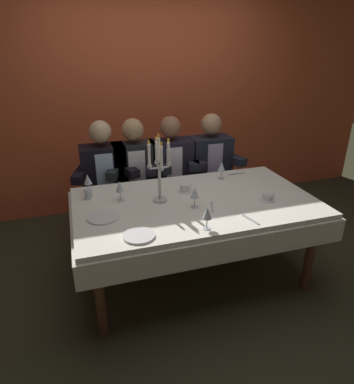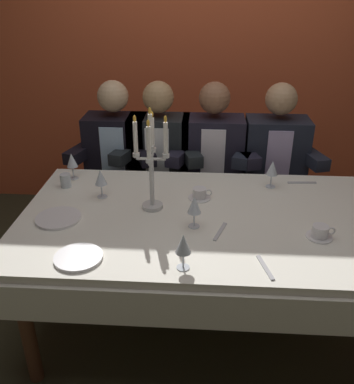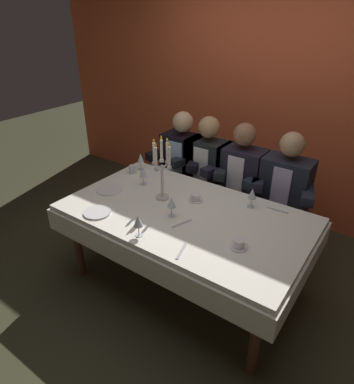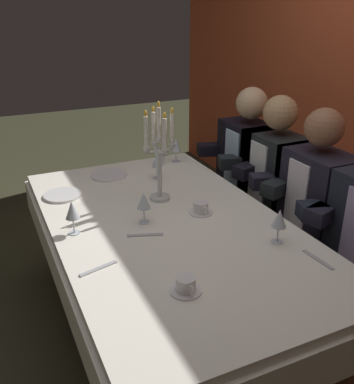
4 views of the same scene
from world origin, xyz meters
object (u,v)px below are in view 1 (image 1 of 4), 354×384
at_px(wine_glass_2, 222,167).
at_px(seated_diner_0, 104,172).
at_px(wine_glass_3, 120,187).
at_px(dinner_plate_0, 139,236).
at_px(candelabra, 159,171).
at_px(dinner_plate_1, 103,217).
at_px(seated_diner_1, 135,169).
at_px(dining_table, 195,213).
at_px(coffee_cup_0, 267,197).
at_px(wine_glass_0, 195,193).
at_px(wine_glass_4, 88,180).
at_px(wine_glass_1, 207,214).
at_px(seated_diner_2, 170,165).
at_px(water_tumbler_0, 88,194).
at_px(seated_diner_3, 210,161).
at_px(coffee_cup_1, 185,188).

bearing_deg(wine_glass_2, seated_diner_0, 153.00).
height_order(wine_glass_3, seated_diner_0, seated_diner_0).
bearing_deg(dinner_plate_0, candelabra, 60.99).
relative_size(dinner_plate_1, seated_diner_1, 0.19).
distance_m(dining_table, coffee_cup_0, 0.59).
bearing_deg(wine_glass_0, wine_glass_4, 145.41).
bearing_deg(wine_glass_3, wine_glass_1, -52.10).
bearing_deg(seated_diner_2, dinner_plate_0, -114.61).
xyz_separation_m(water_tumbler_0, seated_diner_3, (1.30, 0.59, -0.04)).
height_order(wine_glass_2, coffee_cup_0, wine_glass_2).
relative_size(dinner_plate_1, seated_diner_3, 0.19).
bearing_deg(dining_table, dinner_plate_0, -142.80).
bearing_deg(wine_glass_1, wine_glass_4, 129.86).
distance_m(candelabra, seated_diner_3, 1.15).
distance_m(wine_glass_0, seated_diner_0, 1.16).
relative_size(dining_table, dinner_plate_1, 8.45).
height_order(seated_diner_0, seated_diner_2, same).
height_order(dining_table, coffee_cup_1, coffee_cup_1).
bearing_deg(seated_diner_3, seated_diner_1, 180.00).
bearing_deg(dining_table, dinner_plate_1, -173.57).
height_order(dinner_plate_1, coffee_cup_0, coffee_cup_0).
height_order(wine_glass_0, water_tumbler_0, wine_glass_0).
distance_m(dinner_plate_1, water_tumbler_0, 0.39).
relative_size(wine_glass_3, seated_diner_3, 0.13).
relative_size(candelabra, wine_glass_2, 3.32).
relative_size(dinner_plate_1, wine_glass_0, 1.40).
height_order(wine_glass_4, seated_diner_1, seated_diner_1).
bearing_deg(dinner_plate_0, wine_glass_0, 31.54).
bearing_deg(seated_diner_3, dinner_plate_0, -128.42).
distance_m(dining_table, wine_glass_1, 0.51).
height_order(coffee_cup_0, seated_diner_3, seated_diner_3).
bearing_deg(water_tumbler_0, seated_diner_1, 50.46).
bearing_deg(candelabra, wine_glass_0, -38.40).
xyz_separation_m(dinner_plate_0, coffee_cup_0, (1.09, 0.24, 0.02)).
xyz_separation_m(dinner_plate_0, coffee_cup_1, (0.52, 0.61, 0.02)).
xyz_separation_m(dinner_plate_0, seated_diner_0, (-0.08, 1.30, -0.01)).
bearing_deg(dining_table, wine_glass_4, 152.86).
bearing_deg(seated_diner_2, dining_table, -93.38).
height_order(dinner_plate_0, dinner_plate_1, same).
bearing_deg(wine_glass_2, wine_glass_4, 178.05).
height_order(wine_glass_4, seated_diner_0, seated_diner_0).
distance_m(coffee_cup_1, seated_diner_2, 0.70).
distance_m(coffee_cup_0, coffee_cup_1, 0.68).
bearing_deg(wine_glass_3, seated_diner_2, 48.72).
relative_size(dining_table, wine_glass_1, 11.83).
bearing_deg(dinner_plate_0, seated_diner_3, 51.58).
relative_size(dinner_plate_0, seated_diner_2, 0.17).
xyz_separation_m(dinner_plate_1, wine_glass_2, (1.12, 0.45, 0.11)).
bearing_deg(seated_diner_0, coffee_cup_0, -41.96).
bearing_deg(seated_diner_3, seated_diner_2, 180.00).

